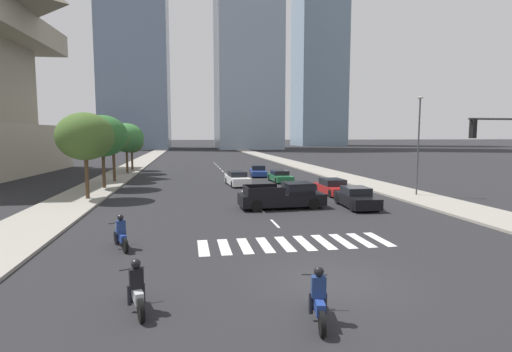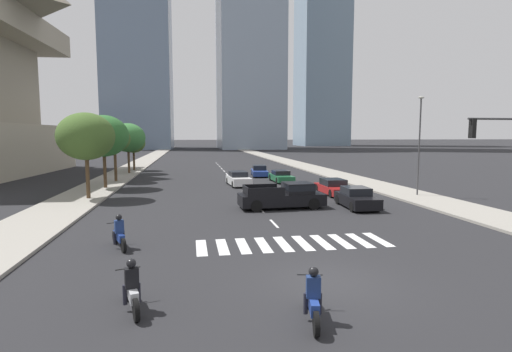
# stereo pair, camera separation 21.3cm
# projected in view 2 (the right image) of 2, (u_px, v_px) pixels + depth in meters

# --- Properties ---
(ground_plane) EXTENTS (800.00, 800.00, 0.00)m
(ground_plane) POSITION_uv_depth(u_px,v_px,m) (329.00, 281.00, 12.99)
(ground_plane) COLOR #232326
(sidewalk_east) EXTENTS (4.00, 260.00, 0.15)m
(sidewalk_east) POSITION_uv_depth(u_px,v_px,m) (345.00, 177.00, 44.51)
(sidewalk_east) COLOR gray
(sidewalk_east) RESTS_ON ground
(sidewalk_west) EXTENTS (4.00, 260.00, 0.15)m
(sidewalk_west) POSITION_uv_depth(u_px,v_px,m) (109.00, 181.00, 40.31)
(sidewalk_west) COLOR gray
(sidewalk_west) RESTS_ON ground
(crosswalk_near) EXTENTS (8.55, 2.49, 0.01)m
(crosswalk_near) POSITION_uv_depth(u_px,v_px,m) (293.00, 243.00, 17.52)
(crosswalk_near) COLOR silver
(crosswalk_near) RESTS_ON ground
(lane_divider_center) EXTENTS (0.14, 50.00, 0.01)m
(lane_divider_center) POSITION_uv_depth(u_px,v_px,m) (230.00, 177.00, 44.98)
(lane_divider_center) COLOR silver
(lane_divider_center) RESTS_ON ground
(motorcycle_lead) EXTENTS (0.87, 2.02, 1.49)m
(motorcycle_lead) POSITION_uv_depth(u_px,v_px,m) (132.00, 290.00, 10.77)
(motorcycle_lead) COLOR black
(motorcycle_lead) RESTS_ON ground
(motorcycle_trailing) EXTENTS (0.76, 2.15, 1.49)m
(motorcycle_trailing) POSITION_uv_depth(u_px,v_px,m) (313.00, 299.00, 10.14)
(motorcycle_trailing) COLOR black
(motorcycle_trailing) RESTS_ON ground
(motorcycle_third) EXTENTS (1.06, 2.03, 1.49)m
(motorcycle_third) POSITION_uv_depth(u_px,v_px,m) (119.00, 235.00, 16.72)
(motorcycle_third) COLOR black
(motorcycle_third) RESTS_ON ground
(pickup_truck) EXTENTS (5.67, 2.29, 1.67)m
(pickup_truck) POSITION_uv_depth(u_px,v_px,m) (286.00, 196.00, 25.99)
(pickup_truck) COLOR black
(pickup_truck) RESTS_ON ground
(sedan_white_0) EXTENTS (2.08, 4.47, 1.34)m
(sedan_white_0) POSITION_uv_depth(u_px,v_px,m) (238.00, 179.00, 37.65)
(sedan_white_0) COLOR silver
(sedan_white_0) RESTS_ON ground
(sedan_red_1) EXTENTS (1.95, 4.71, 1.24)m
(sedan_red_1) POSITION_uv_depth(u_px,v_px,m) (334.00, 187.00, 32.04)
(sedan_red_1) COLOR maroon
(sedan_red_1) RESTS_ON ground
(sedan_black_2) EXTENTS (2.03, 4.31, 1.36)m
(sedan_black_2) POSITION_uv_depth(u_px,v_px,m) (357.00, 198.00, 26.15)
(sedan_black_2) COLOR black
(sedan_black_2) RESTS_ON ground
(sedan_blue_3) EXTENTS (2.18, 4.91, 1.26)m
(sedan_blue_3) POSITION_uv_depth(u_px,v_px,m) (259.00, 171.00, 46.44)
(sedan_blue_3) COLOR navy
(sedan_blue_3) RESTS_ON ground
(sedan_green_4) EXTENTS (1.89, 4.40, 1.18)m
(sedan_green_4) POSITION_uv_depth(u_px,v_px,m) (281.00, 177.00, 40.60)
(sedan_green_4) COLOR #1E6038
(sedan_green_4) RESTS_ON ground
(traffic_signal_near) EXTENTS (3.99, 0.28, 5.81)m
(traffic_signal_near) POSITION_uv_depth(u_px,v_px,m) (511.00, 150.00, 18.60)
(traffic_signal_near) COLOR #333335
(traffic_signal_near) RESTS_ON sidewalk_east
(street_lamp_east) EXTENTS (0.50, 0.24, 7.63)m
(street_lamp_east) POSITION_uv_depth(u_px,v_px,m) (420.00, 138.00, 30.40)
(street_lamp_east) COLOR #3F3F42
(street_lamp_east) RESTS_ON sidewalk_east
(street_tree_nearest) EXTENTS (4.09, 4.09, 6.31)m
(street_tree_nearest) POSITION_uv_depth(u_px,v_px,m) (86.00, 137.00, 28.77)
(street_tree_nearest) COLOR #4C3823
(street_tree_nearest) RESTS_ON sidewalk_west
(street_tree_second) EXTENTS (4.32, 4.32, 6.42)m
(street_tree_second) POSITION_uv_depth(u_px,v_px,m) (104.00, 136.00, 34.64)
(street_tree_second) COLOR #4C3823
(street_tree_second) RESTS_ON sidewalk_west
(street_tree_third) EXTENTS (3.13, 3.13, 5.62)m
(street_tree_third) POSITION_uv_depth(u_px,v_px,m) (114.00, 139.00, 39.64)
(street_tree_third) COLOR #4C3823
(street_tree_third) RESTS_ON sidewalk_west
(street_tree_fourth) EXTENTS (4.17, 4.17, 6.13)m
(street_tree_fourth) POSITION_uv_depth(u_px,v_px,m) (128.00, 138.00, 48.34)
(street_tree_fourth) COLOR #4C3823
(street_tree_fourth) RESTS_ON sidewalk_west
(street_tree_fifth) EXTENTS (3.14, 3.14, 4.97)m
(street_tree_fifth) POSITION_uv_depth(u_px,v_px,m) (133.00, 143.00, 52.87)
(street_tree_fifth) COLOR #4C3823
(street_tree_fifth) RESTS_ON sidewalk_west
(office_tower_right_skyline) EXTENTS (20.89, 21.47, 123.20)m
(office_tower_right_skyline) POSITION_uv_depth(u_px,v_px,m) (323.00, 17.00, 177.18)
(office_tower_right_skyline) COLOR #7A93A8
(office_tower_right_skyline) RESTS_ON ground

